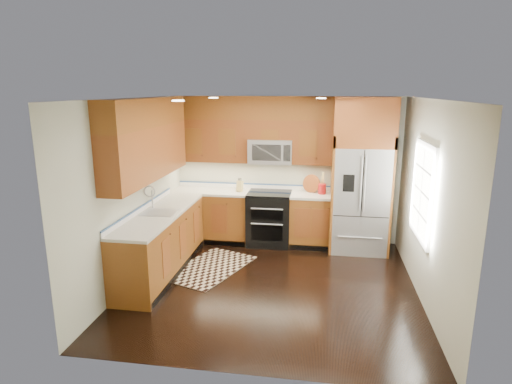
% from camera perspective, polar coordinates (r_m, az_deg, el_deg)
% --- Properties ---
extents(ground, '(4.00, 4.00, 0.00)m').
position_cam_1_polar(ground, '(6.24, 2.10, -12.27)').
color(ground, black).
rests_on(ground, ground).
extents(wall_back, '(4.00, 0.02, 2.60)m').
position_cam_1_polar(wall_back, '(7.74, 3.98, 2.98)').
color(wall_back, beige).
rests_on(wall_back, ground).
extents(wall_left, '(0.02, 4.00, 2.60)m').
position_cam_1_polar(wall_left, '(6.34, -16.04, 0.10)').
color(wall_left, beige).
rests_on(wall_left, ground).
extents(wall_right, '(0.02, 4.00, 2.60)m').
position_cam_1_polar(wall_right, '(5.91, 21.84, -1.32)').
color(wall_right, beige).
rests_on(wall_right, ground).
extents(window, '(0.04, 1.10, 1.30)m').
position_cam_1_polar(window, '(6.07, 21.32, 0.07)').
color(window, white).
rests_on(window, ground).
extents(base_cabinets, '(2.85, 3.00, 0.90)m').
position_cam_1_polar(base_cabinets, '(7.12, -6.91, -5.11)').
color(base_cabinets, brown).
rests_on(base_cabinets, ground).
extents(countertop, '(2.86, 3.01, 0.04)m').
position_cam_1_polar(countertop, '(7.05, -5.65, -1.27)').
color(countertop, beige).
rests_on(countertop, base_cabinets).
extents(upper_cabinets, '(2.85, 3.00, 1.15)m').
position_cam_1_polar(upper_cabinets, '(6.94, -6.21, 7.76)').
color(upper_cabinets, brown).
rests_on(upper_cabinets, ground).
extents(range, '(0.76, 0.67, 0.95)m').
position_cam_1_polar(range, '(7.64, 1.78, -3.55)').
color(range, black).
rests_on(range, ground).
extents(microwave, '(0.76, 0.40, 0.42)m').
position_cam_1_polar(microwave, '(7.51, 1.97, 5.46)').
color(microwave, '#B2B2B7').
rests_on(microwave, ground).
extents(refrigerator, '(0.98, 0.75, 2.60)m').
position_cam_1_polar(refrigerator, '(7.37, 13.84, 2.12)').
color(refrigerator, '#B2B2B7').
rests_on(refrigerator, ground).
extents(sink_faucet, '(0.54, 0.44, 0.37)m').
position_cam_1_polar(sink_faucet, '(6.51, -12.92, -2.15)').
color(sink_faucet, '#B2B2B7').
rests_on(sink_faucet, countertop).
extents(rug, '(1.32, 1.66, 0.01)m').
position_cam_1_polar(rug, '(6.82, -6.12, -9.94)').
color(rug, black).
rests_on(rug, ground).
extents(knife_block, '(0.11, 0.14, 0.24)m').
position_cam_1_polar(knife_block, '(7.60, -2.17, 0.82)').
color(knife_block, tan).
rests_on(knife_block, countertop).
extents(utensil_crock, '(0.17, 0.17, 0.38)m').
position_cam_1_polar(utensil_crock, '(7.50, 8.81, 0.72)').
color(utensil_crock, '#B11518').
rests_on(utensil_crock, countertop).
extents(cutting_board, '(0.43, 0.43, 0.02)m').
position_cam_1_polar(cutting_board, '(7.61, 7.36, 0.04)').
color(cutting_board, brown).
rests_on(cutting_board, countertop).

